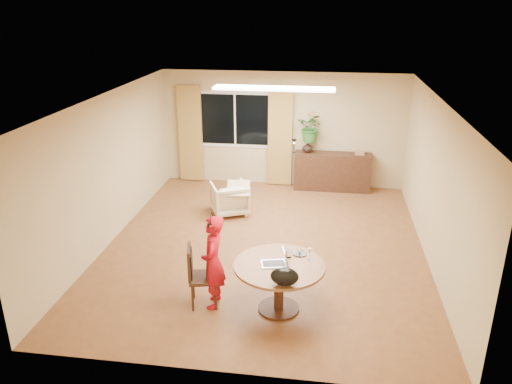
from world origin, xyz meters
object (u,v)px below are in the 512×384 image
dining_table (279,274)px  dining_chair (204,276)px  armchair (230,198)px  sideboard (332,172)px  child (213,262)px

dining_table → dining_chair: size_ratio=1.38×
armchair → sideboard: size_ratio=0.41×
dining_table → sideboard: (0.73, 4.90, -0.13)m
child → armchair: bearing=-177.5°
dining_table → armchair: bearing=112.2°
dining_chair → child: size_ratio=0.67×
dining_chair → armchair: dining_chair is taller
child → armchair: 3.28m
child → armchair: size_ratio=1.93×
child → dining_table: bearing=85.9°
child → sideboard: size_ratio=0.80×
child → armchair: (-0.40, 3.24, -0.36)m
armchair → dining_table: bearing=87.7°
dining_chair → armchair: (-0.26, 3.24, -0.13)m
dining_table → dining_chair: dining_chair is taller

